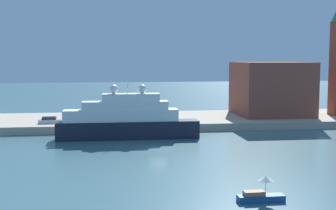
{
  "coord_description": "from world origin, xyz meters",
  "views": [
    {
      "loc": [
        -7.43,
        -69.67,
        13.99
      ],
      "look_at": [
        2.35,
        6.0,
        6.21
      ],
      "focal_mm": 49.39,
      "sensor_mm": 36.0,
      "label": 1
    }
  ],
  "objects_px": {
    "parked_car": "(50,120)",
    "person_figure": "(67,120)",
    "small_motorboat": "(261,194)",
    "large_yacht": "(126,120)",
    "mooring_bollard": "(176,121)",
    "harbor_building": "(271,89)"
  },
  "relations": [
    {
      "from": "parked_car",
      "to": "person_figure",
      "type": "height_order",
      "value": "person_figure"
    },
    {
      "from": "large_yacht",
      "to": "mooring_bollard",
      "type": "height_order",
      "value": "large_yacht"
    },
    {
      "from": "small_motorboat",
      "to": "person_figure",
      "type": "bearing_deg",
      "value": 115.64
    },
    {
      "from": "small_motorboat",
      "to": "person_figure",
      "type": "xyz_separation_m",
      "value": [
        -22.7,
        47.29,
        1.4
      ]
    },
    {
      "from": "large_yacht",
      "to": "person_figure",
      "type": "xyz_separation_m",
      "value": [
        -11.03,
        10.06,
        -1.02
      ]
    },
    {
      "from": "large_yacht",
      "to": "mooring_bollard",
      "type": "xyz_separation_m",
      "value": [
        9.86,
        7.34,
        -1.35
      ]
    },
    {
      "from": "mooring_bollard",
      "to": "large_yacht",
      "type": "bearing_deg",
      "value": -143.32
    },
    {
      "from": "parked_car",
      "to": "mooring_bollard",
      "type": "bearing_deg",
      "value": -8.47
    },
    {
      "from": "small_motorboat",
      "to": "harbor_building",
      "type": "relative_size",
      "value": 0.29
    },
    {
      "from": "large_yacht",
      "to": "harbor_building",
      "type": "height_order",
      "value": "harbor_building"
    },
    {
      "from": "mooring_bollard",
      "to": "harbor_building",
      "type": "bearing_deg",
      "value": 25.69
    },
    {
      "from": "small_motorboat",
      "to": "mooring_bollard",
      "type": "distance_m",
      "value": 44.62
    },
    {
      "from": "small_motorboat",
      "to": "person_figure",
      "type": "distance_m",
      "value": 52.47
    },
    {
      "from": "small_motorboat",
      "to": "person_figure",
      "type": "height_order",
      "value": "person_figure"
    },
    {
      "from": "small_motorboat",
      "to": "mooring_bollard",
      "type": "relative_size",
      "value": 5.53
    },
    {
      "from": "harbor_building",
      "to": "mooring_bollard",
      "type": "height_order",
      "value": "harbor_building"
    },
    {
      "from": "person_figure",
      "to": "parked_car",
      "type": "bearing_deg",
      "value": 164.75
    },
    {
      "from": "large_yacht",
      "to": "harbor_building",
      "type": "distance_m",
      "value": 37.69
    },
    {
      "from": "parked_car",
      "to": "small_motorboat",
      "type": "bearing_deg",
      "value": -61.74
    },
    {
      "from": "small_motorboat",
      "to": "harbor_building",
      "type": "distance_m",
      "value": 59.75
    },
    {
      "from": "harbor_building",
      "to": "mooring_bollard",
      "type": "relative_size",
      "value": 18.82
    },
    {
      "from": "large_yacht",
      "to": "small_motorboat",
      "type": "xyz_separation_m",
      "value": [
        11.67,
        -37.23,
        -2.43
      ]
    }
  ]
}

